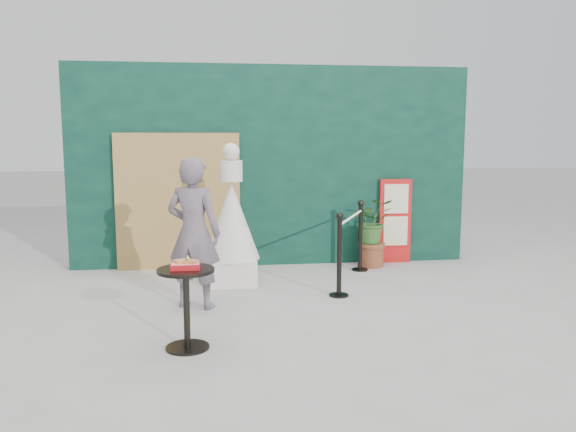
# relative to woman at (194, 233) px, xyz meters

# --- Properties ---
(ground) EXTENTS (60.00, 60.00, 0.00)m
(ground) POSITION_rel_woman_xyz_m (1.10, -0.94, -0.86)
(ground) COLOR #ADAAA5
(ground) RESTS_ON ground
(back_wall) EXTENTS (6.00, 0.30, 3.00)m
(back_wall) POSITION_rel_woman_xyz_m (1.10, 2.21, 0.64)
(back_wall) COLOR black
(back_wall) RESTS_ON ground
(bamboo_fence) EXTENTS (1.80, 0.08, 2.00)m
(bamboo_fence) POSITION_rel_woman_xyz_m (-0.30, 2.00, 0.14)
(bamboo_fence) COLOR tan
(bamboo_fence) RESTS_ON ground
(woman) EXTENTS (0.74, 0.62, 1.72)m
(woman) POSITION_rel_woman_xyz_m (0.00, 0.00, 0.00)
(woman) COLOR slate
(woman) RESTS_ON ground
(menu_board) EXTENTS (0.50, 0.07, 1.30)m
(menu_board) POSITION_rel_woman_xyz_m (3.00, 2.01, -0.21)
(menu_board) COLOR red
(menu_board) RESTS_ON ground
(statue) EXTENTS (0.73, 0.73, 1.86)m
(statue) POSITION_rel_woman_xyz_m (0.46, 1.03, -0.10)
(statue) COLOR white
(statue) RESTS_ON ground
(cafe_table) EXTENTS (0.52, 0.52, 0.75)m
(cafe_table) POSITION_rel_woman_xyz_m (-0.03, -1.29, -0.36)
(cafe_table) COLOR black
(cafe_table) RESTS_ON ground
(food_basket) EXTENTS (0.26, 0.19, 0.11)m
(food_basket) POSITION_rel_woman_xyz_m (-0.02, -1.29, -0.07)
(food_basket) COLOR red
(food_basket) RESTS_ON cafe_table
(planter) EXTENTS (0.61, 0.53, 1.04)m
(planter) POSITION_rel_woman_xyz_m (2.56, 1.77, -0.26)
(planter) COLOR brown
(planter) RESTS_ON ground
(stanchion_barrier) EXTENTS (0.84, 1.54, 1.03)m
(stanchion_barrier) POSITION_rel_woman_xyz_m (2.03, 0.89, -0.37)
(stanchion_barrier) COLOR black
(stanchion_barrier) RESTS_ON ground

